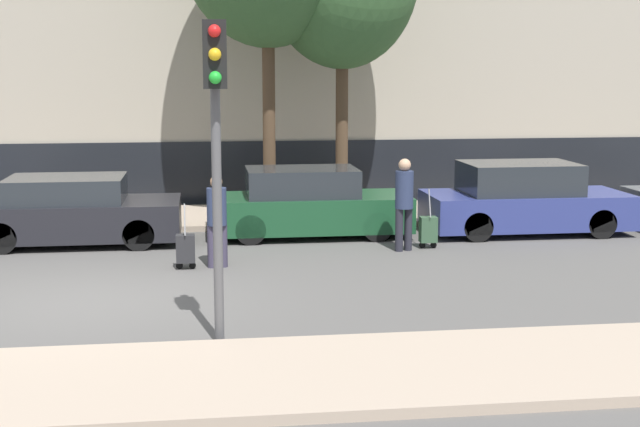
{
  "coord_description": "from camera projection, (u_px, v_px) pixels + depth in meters",
  "views": [
    {
      "loc": [
        1.7,
        -13.13,
        3.43
      ],
      "look_at": [
        3.7,
        1.8,
        0.95
      ],
      "focal_mm": 50.0,
      "sensor_mm": 36.0,
      "label": 1
    }
  ],
  "objects": [
    {
      "name": "parked_car_3",
      "position": [
        524.0,
        200.0,
        18.57
      ],
      "size": [
        4.17,
        1.85,
        1.48
      ],
      "color": "navy",
      "rests_on": "ground_plane"
    },
    {
      "name": "pedestrian_left",
      "position": [
        217.0,
        216.0,
        15.3
      ],
      "size": [
        0.35,
        0.34,
        1.6
      ],
      "rotation": [
        0.0,
        0.0,
        0.13
      ],
      "color": "#383347",
      "rests_on": "ground_plane"
    },
    {
      "name": "parked_car_1",
      "position": [
        74.0,
        212.0,
        17.42
      ],
      "size": [
        4.05,
        1.86,
        1.32
      ],
      "color": "black",
      "rests_on": "ground_plane"
    },
    {
      "name": "trolley_left",
      "position": [
        186.0,
        249.0,
        15.25
      ],
      "size": [
        0.34,
        0.29,
        1.14
      ],
      "color": "#262628",
      "rests_on": "ground_plane"
    },
    {
      "name": "ground_plane",
      "position": [
        89.0,
        302.0,
        13.17
      ],
      "size": [
        80.0,
        80.0,
        0.0
      ],
      "primitive_type": "plane",
      "color": "#565451"
    },
    {
      "name": "traffic_light",
      "position": [
        216.0,
        118.0,
        10.66
      ],
      "size": [
        0.28,
        0.47,
        3.98
      ],
      "color": "#515154",
      "rests_on": "ground_plane"
    },
    {
      "name": "parked_car_2",
      "position": [
        308.0,
        205.0,
        18.21
      ],
      "size": [
        4.06,
        1.71,
        1.4
      ],
      "color": "#194728",
      "rests_on": "ground_plane"
    },
    {
      "name": "trolley_right",
      "position": [
        428.0,
        230.0,
        17.02
      ],
      "size": [
        0.34,
        0.29,
        1.15
      ],
      "color": "#335138",
      "rests_on": "ground_plane"
    },
    {
      "name": "pedestrian_right",
      "position": [
        404.0,
        199.0,
        16.68
      ],
      "size": [
        0.34,
        0.34,
        1.75
      ],
      "rotation": [
        0.0,
        0.0,
        3.47
      ],
      "color": "#23232D",
      "rests_on": "ground_plane"
    },
    {
      "name": "sidewalk_far",
      "position": [
        127.0,
        219.0,
        20.01
      ],
      "size": [
        28.0,
        3.0,
        0.12
      ],
      "color": "tan",
      "rests_on": "ground_plane"
    },
    {
      "name": "parked_bicycle",
      "position": [
        304.0,
        195.0,
        20.64
      ],
      "size": [
        1.77,
        0.06,
        0.96
      ],
      "color": "black",
      "rests_on": "sidewalk_far"
    },
    {
      "name": "sidewalk_near",
      "position": [
        46.0,
        387.0,
        9.5
      ],
      "size": [
        28.0,
        2.5,
        0.12
      ],
      "color": "tan",
      "rests_on": "ground_plane"
    }
  ]
}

